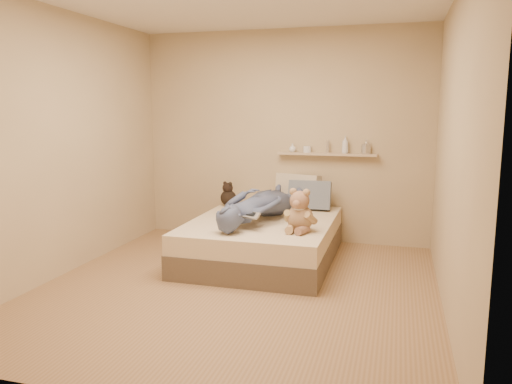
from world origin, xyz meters
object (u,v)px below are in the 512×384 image
(bed, at_px, (263,240))
(pillow_grey, at_px, (310,196))
(dark_plush, at_px, (228,195))
(person, at_px, (259,204))
(game_console, at_px, (251,215))
(pillow_cream, at_px, (298,191))
(teddy_bear, at_px, (300,214))
(wall_shelf, at_px, (327,154))

(bed, distance_m, pillow_grey, 0.89)
(dark_plush, distance_m, person, 0.94)
(game_console, relative_size, pillow_grey, 0.39)
(pillow_cream, relative_size, pillow_grey, 1.10)
(pillow_grey, xyz_separation_m, person, (-0.42, -0.76, 0.01))
(bed, distance_m, game_console, 0.65)
(game_console, distance_m, dark_plush, 1.35)
(teddy_bear, bearing_deg, bed, 139.49)
(bed, xyz_separation_m, pillow_grey, (0.39, 0.69, 0.40))
(bed, height_order, teddy_bear, teddy_bear)
(person, bearing_deg, wall_shelf, -108.40)
(teddy_bear, relative_size, person, 0.29)
(game_console, height_order, person, person)
(bed, bearing_deg, dark_plush, 133.75)
(bed, distance_m, dark_plush, 0.98)
(dark_plush, bearing_deg, teddy_bear, -43.90)
(person, bearing_deg, pillow_cream, -93.03)
(pillow_cream, bearing_deg, dark_plush, -168.35)
(game_console, distance_m, pillow_cream, 1.37)
(bed, bearing_deg, teddy_bear, -40.51)
(pillow_grey, relative_size, person, 0.33)
(dark_plush, height_order, person, person)
(bed, xyz_separation_m, game_console, (0.02, -0.53, 0.39))
(teddy_bear, xyz_separation_m, wall_shelf, (0.07, 1.32, 0.47))
(teddy_bear, bearing_deg, pillow_grey, 94.81)
(bed, xyz_separation_m, teddy_bear, (0.48, -0.41, 0.40))
(game_console, bearing_deg, pillow_cream, 81.84)
(pillow_grey, distance_m, wall_shelf, 0.55)
(game_console, height_order, pillow_cream, pillow_cream)
(game_console, xyz_separation_m, teddy_bear, (0.46, 0.11, 0.02))
(game_console, bearing_deg, dark_plush, 118.78)
(game_console, relative_size, teddy_bear, 0.45)
(game_console, relative_size, person, 0.13)
(person, relative_size, wall_shelf, 1.26)
(dark_plush, height_order, pillow_grey, pillow_grey)
(bed, height_order, pillow_grey, pillow_grey)
(wall_shelf, bearing_deg, dark_plush, -167.87)
(pillow_cream, bearing_deg, game_console, -98.16)
(bed, relative_size, pillow_cream, 3.45)
(dark_plush, relative_size, person, 0.20)
(bed, xyz_separation_m, pillow_cream, (0.22, 0.83, 0.43))
(pillow_grey, bearing_deg, pillow_cream, 141.00)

